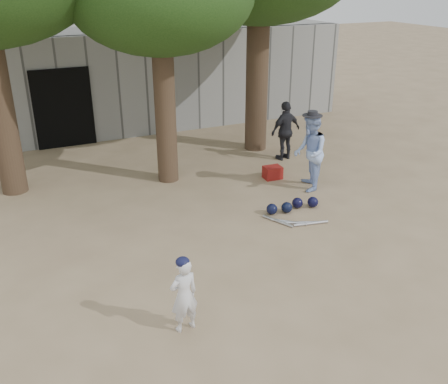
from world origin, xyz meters
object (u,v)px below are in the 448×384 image
spectator_blue (310,153)px  red_bag (273,172)px  spectator_dark (286,131)px  boy_player (184,295)px

spectator_blue → red_bag: spectator_blue is taller
spectator_dark → red_bag: bearing=38.2°
boy_player → spectator_blue: size_ratio=0.64×
spectator_blue → red_bag: 1.22m
boy_player → red_bag: 5.85m
boy_player → spectator_dark: 7.28m
boy_player → spectator_dark: (4.87, 5.41, 0.22)m
red_bag → spectator_blue: bearing=-65.1°
spectator_dark → red_bag: 1.58m
spectator_dark → red_bag: spectator_dark is taller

